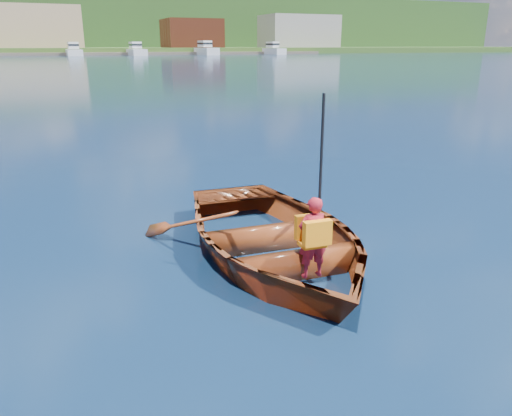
# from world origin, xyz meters

# --- Properties ---
(ground) EXTENTS (600.00, 600.00, 0.00)m
(ground) POSITION_xyz_m (0.00, 0.00, 0.00)
(ground) COLOR #182D49
(ground) RESTS_ON ground
(rowboat) EXTENTS (3.32, 4.51, 0.90)m
(rowboat) POSITION_xyz_m (0.66, -0.50, 0.30)
(rowboat) COLOR brown
(rowboat) RESTS_ON ground
(child_paddler) EXTENTS (0.38, 0.35, 2.16)m
(child_paddler) POSITION_xyz_m (0.77, -1.41, 0.63)
(child_paddler) COLOR maroon
(child_paddler) RESTS_ON ground
(shoreline) EXTENTS (400.00, 140.00, 22.00)m
(shoreline) POSITION_xyz_m (0.00, 236.61, 10.32)
(shoreline) COLOR #395B25
(shoreline) RESTS_ON ground
(dock) EXTENTS (160.04, 6.50, 0.80)m
(dock) POSITION_xyz_m (3.61, 148.00, 0.40)
(dock) COLOR brown
(dock) RESTS_ON ground
(waterfront_buildings) EXTENTS (202.00, 16.00, 14.00)m
(waterfront_buildings) POSITION_xyz_m (-7.74, 165.00, 7.74)
(waterfront_buildings) COLOR maroon
(waterfront_buildings) RESTS_ON ground
(marina_yachts) EXTENTS (148.12, 13.80, 4.27)m
(marina_yachts) POSITION_xyz_m (-3.82, 143.36, 1.36)
(marina_yachts) COLOR silver
(marina_yachts) RESTS_ON ground
(hillside_trees) EXTENTS (296.54, 85.15, 23.79)m
(hillside_trees) POSITION_xyz_m (-6.70, 247.61, 19.88)
(hillside_trees) COLOR #382314
(hillside_trees) RESTS_ON ground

